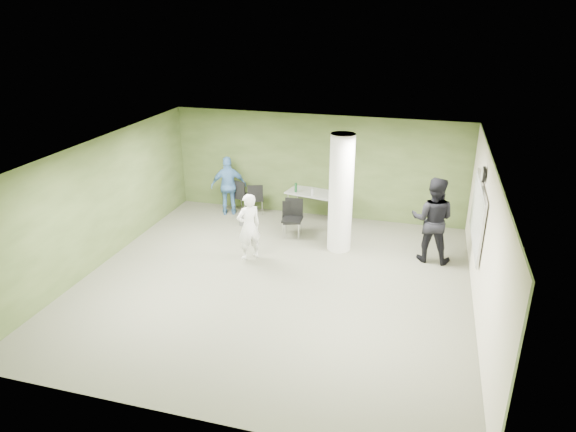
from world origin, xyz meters
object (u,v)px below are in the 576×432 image
(woman_white, at_px, (249,227))
(man_black, at_px, (432,220))
(folding_table, at_px, (318,195))
(man_blue, at_px, (229,186))
(chair_back_left, at_px, (241,194))

(woman_white, bearing_deg, man_black, 151.08)
(folding_table, bearing_deg, man_blue, -164.65)
(woman_white, distance_m, man_blue, 2.85)
(man_black, distance_m, man_blue, 5.61)
(man_black, xyz_separation_m, man_blue, (-5.43, 1.41, -0.16))
(chair_back_left, distance_m, woman_white, 2.88)
(folding_table, relative_size, chair_back_left, 1.87)
(folding_table, height_order, man_blue, man_blue)
(chair_back_left, bearing_deg, man_blue, 46.90)
(folding_table, relative_size, man_blue, 1.09)
(folding_table, relative_size, woman_white, 1.15)
(chair_back_left, xyz_separation_m, man_blue, (-0.28, -0.18, 0.26))
(man_black, relative_size, man_blue, 1.19)
(chair_back_left, relative_size, man_black, 0.49)
(folding_table, bearing_deg, chair_back_left, -168.78)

